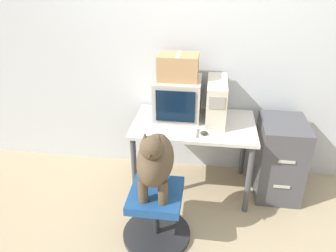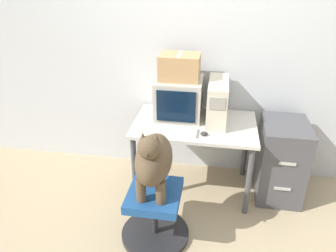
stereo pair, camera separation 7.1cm
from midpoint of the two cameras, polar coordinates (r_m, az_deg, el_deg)
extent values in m
plane|color=tan|center=(3.15, 2.97, -14.26)|extent=(12.00, 12.00, 0.00)
cube|color=silver|center=(3.23, 4.77, 13.08)|extent=(8.00, 0.05, 2.60)
cube|color=silver|center=(3.04, 3.87, 0.31)|extent=(1.13, 0.71, 0.03)
cylinder|color=#4C4C51|center=(3.04, -6.55, -7.79)|extent=(0.05, 0.05, 0.70)
cylinder|color=#4C4C51|center=(2.99, 13.19, -9.16)|extent=(0.05, 0.05, 0.70)
cylinder|color=#4C4C51|center=(3.54, -4.26, -2.22)|extent=(0.05, 0.05, 0.70)
cylinder|color=#4C4C51|center=(3.49, 12.49, -3.28)|extent=(0.05, 0.05, 0.70)
cube|color=#B7B2A8|center=(3.09, 1.07, 4.94)|extent=(0.43, 0.41, 0.37)
cube|color=black|center=(2.90, 0.58, 3.39)|extent=(0.35, 0.01, 0.29)
cube|color=beige|center=(3.03, 7.75, 4.36)|extent=(0.18, 0.50, 0.38)
cube|color=#9E998E|center=(2.76, 7.79, 3.99)|extent=(0.13, 0.01, 0.11)
cube|color=silver|center=(2.85, 0.27, -0.92)|extent=(0.40, 0.16, 0.02)
cube|color=silver|center=(2.85, 0.27, -0.67)|extent=(0.37, 0.13, 0.00)
ellipsoid|color=#333333|center=(2.82, 5.58, -1.25)|extent=(0.07, 0.04, 0.04)
cylinder|color=#262628|center=(2.90, -2.71, -18.19)|extent=(0.56, 0.56, 0.04)
cylinder|color=#262628|center=(2.76, -2.80, -15.33)|extent=(0.05, 0.05, 0.35)
cube|color=#1E4C8C|center=(2.63, -2.91, -11.94)|extent=(0.41, 0.45, 0.07)
ellipsoid|color=brown|center=(2.45, -3.01, -5.87)|extent=(0.27, 0.49, 0.36)
cylinder|color=brown|center=(2.46, -5.22, -11.10)|extent=(0.08, 0.08, 0.20)
cylinder|color=brown|center=(2.44, -1.74, -11.43)|extent=(0.08, 0.08, 0.20)
sphere|color=brown|center=(2.24, -3.76, -3.80)|extent=(0.17, 0.17, 0.17)
cone|color=#3E3123|center=(2.18, -4.13, -5.10)|extent=(0.08, 0.08, 0.08)
cone|color=brown|center=(2.22, -4.95, -2.01)|extent=(0.06, 0.06, 0.08)
cone|color=brown|center=(2.20, -2.58, -2.17)|extent=(0.06, 0.06, 0.08)
torus|color=orange|center=(2.29, -3.61, -4.88)|extent=(0.12, 0.12, 0.02)
cube|color=#4C4C51|center=(3.30, 18.19, -5.36)|extent=(0.41, 0.53, 0.76)
cube|color=beige|center=(3.01, 19.32, -5.95)|extent=(0.14, 0.01, 0.02)
cube|color=beige|center=(3.16, 18.57, -10.01)|extent=(0.14, 0.01, 0.02)
cube|color=tan|center=(2.99, 1.12, 10.26)|extent=(0.36, 0.26, 0.23)
cube|color=beige|center=(2.96, 1.14, 12.38)|extent=(0.04, 0.26, 0.00)
camera|label=1|loc=(0.04, -90.74, -0.38)|focal=35.00mm
camera|label=2|loc=(0.04, 89.26, 0.38)|focal=35.00mm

